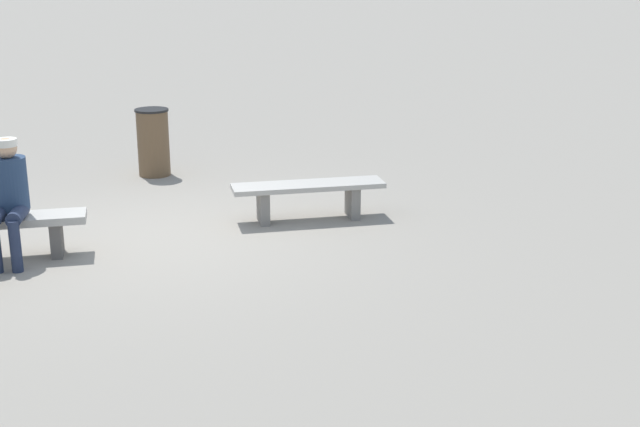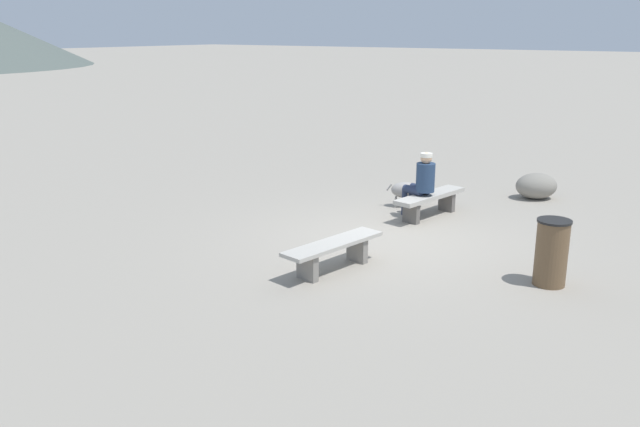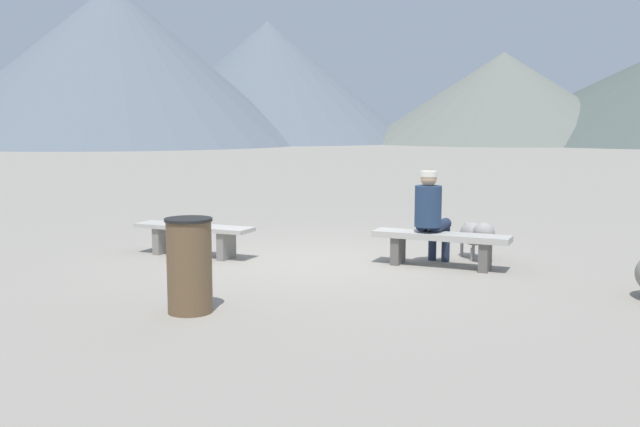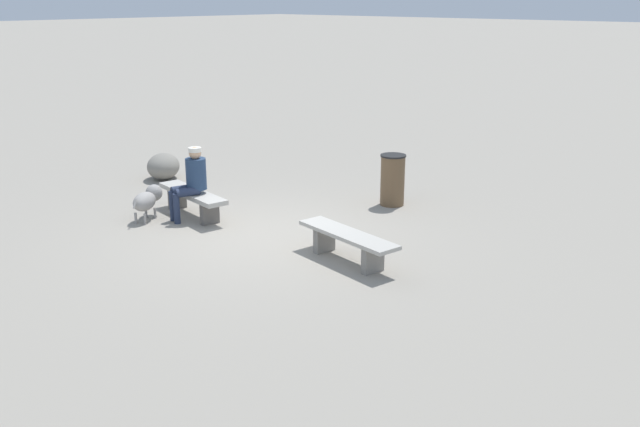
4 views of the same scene
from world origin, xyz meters
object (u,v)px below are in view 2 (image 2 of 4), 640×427
bench_left (333,249)px  trash_bin (551,252)px  dog (410,189)px  boulder (536,186)px  seated_person (422,180)px  bench_right (430,200)px

bench_left → trash_bin: 3.06m
dog → trash_bin: size_ratio=0.85×
dog → bench_left: bearing=-105.7°
bench_left → boulder: (5.98, -1.13, -0.05)m
boulder → seated_person: bearing=153.6°
dog → trash_bin: (-2.61, -3.52, 0.11)m
seated_person → trash_bin: seated_person is taller
bench_right → boulder: size_ratio=2.11×
bench_right → dog: (0.42, 0.64, 0.03)m
boulder → trash_bin: bearing=-160.6°
trash_bin → dog: bearing=53.5°
bench_right → trash_bin: trash_bin is taller
bench_left → seated_person: size_ratio=1.45×
trash_bin → boulder: trash_bin is taller
bench_right → seated_person: seated_person is taller
bench_left → bench_right: size_ratio=1.00×
dog → boulder: bearing=22.2°
dog → boulder: dog is taller
bench_right → seated_person: 0.44m
dog → bench_right: bearing=-60.2°
seated_person → dog: seated_person is taller
boulder → bench_right: bearing=154.2°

